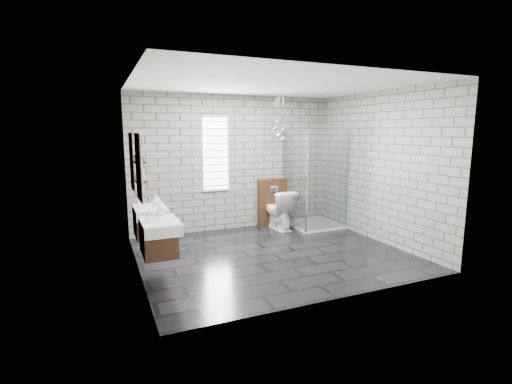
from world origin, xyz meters
TOP-DOWN VIEW (x-y plane):
  - floor at (0.00, 0.00)m, footprint 4.20×3.60m
  - ceiling at (0.00, 0.00)m, footprint 4.20×3.60m
  - wall_back at (0.00, 1.81)m, footprint 4.20×0.02m
  - wall_front at (0.00, -1.81)m, footprint 4.20×0.02m
  - wall_left at (-2.11, 0.00)m, footprint 0.02×3.60m
  - wall_right at (2.11, 0.00)m, footprint 0.02×3.60m
  - vanity_left at (-1.91, -0.48)m, footprint 0.47×0.70m
  - vanity_right at (-1.91, 0.45)m, footprint 0.47×0.70m
  - shelf_lower at (-2.03, -0.05)m, footprint 0.14×0.30m
  - shelf_upper at (-2.03, -0.05)m, footprint 0.14×0.30m
  - window at (-0.40, 1.78)m, footprint 0.56×0.05m
  - cistern_panel at (0.80, 1.70)m, footprint 0.60×0.20m
  - flush_plate at (0.80, 1.60)m, footprint 0.18×0.01m
  - shower_enclosure at (1.50, 1.18)m, footprint 1.00×1.00m
  - pendant_cluster at (0.80, 1.39)m, footprint 0.27×0.25m
  - toilet at (0.80, 1.39)m, footprint 0.50×0.82m
  - soap_bottle_a at (-1.81, -0.20)m, footprint 0.09×0.09m
  - soap_bottle_b at (-1.75, 0.58)m, footprint 0.16×0.16m
  - soap_bottle_c at (-2.02, -0.10)m, footprint 0.09×0.09m
  - vase at (-2.02, -0.03)m, footprint 0.11×0.11m

SIDE VIEW (x-z plane):
  - floor at x=0.00m, z-range -0.02..0.00m
  - toilet at x=0.80m, z-range 0.00..0.80m
  - cistern_panel at x=0.80m, z-range 0.00..1.00m
  - shower_enclosure at x=1.50m, z-range -0.51..1.52m
  - vanity_left at x=-1.91m, z-range -0.03..1.54m
  - vanity_right at x=-1.91m, z-range -0.03..1.54m
  - flush_plate at x=0.80m, z-range 0.74..0.86m
  - soap_bottle_a at x=-1.81m, z-range 0.85..1.02m
  - soap_bottle_b at x=-1.75m, z-range 0.85..1.02m
  - shelf_lower at x=-2.03m, z-range 1.31..1.33m
  - wall_back at x=0.00m, z-range 0.00..2.70m
  - wall_front at x=0.00m, z-range 0.00..2.70m
  - wall_left at x=-2.11m, z-range 0.00..2.70m
  - wall_right at x=2.11m, z-range 0.00..2.70m
  - soap_bottle_c at x=-2.02m, z-range 1.33..1.53m
  - window at x=-0.40m, z-range 0.81..2.29m
  - shelf_upper at x=-2.03m, z-range 1.57..1.59m
  - vase at x=-2.02m, z-range 1.59..1.69m
  - pendant_cluster at x=0.80m, z-range 1.56..2.46m
  - ceiling at x=0.00m, z-range 2.70..2.72m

